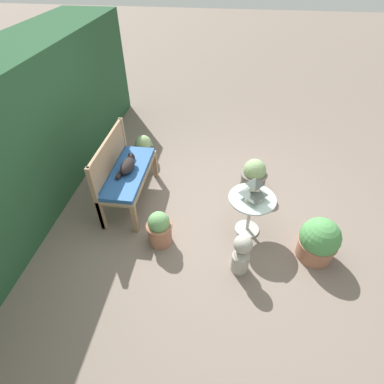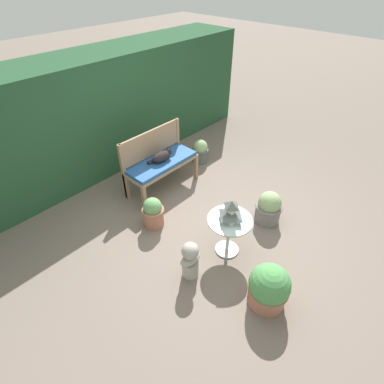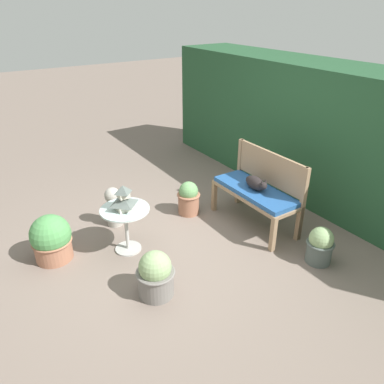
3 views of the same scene
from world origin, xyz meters
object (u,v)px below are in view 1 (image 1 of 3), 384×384
at_px(pagoda_birdhouse, 254,190).
at_px(potted_plant_bench_right, 144,148).
at_px(potted_plant_hedge_corner, 159,228).
at_px(garden_bench, 129,175).
at_px(cat, 128,165).
at_px(garden_bust, 241,253).
at_px(potted_plant_path_edge, 319,241).
at_px(potted_plant_table_near, 254,175).
at_px(patio_table, 251,205).

distance_m(pagoda_birdhouse, potted_plant_bench_right, 2.33).
height_order(potted_plant_bench_right, potted_plant_hedge_corner, potted_plant_hedge_corner).
relative_size(garden_bench, cat, 2.89).
relative_size(garden_bench, potted_plant_bench_right, 2.75).
bearing_deg(garden_bust, potted_plant_hedge_corner, 75.28).
xyz_separation_m(pagoda_birdhouse, potted_plant_hedge_corner, (-0.34, 1.11, -0.46)).
relative_size(garden_bench, potted_plant_path_edge, 2.21).
xyz_separation_m(cat, potted_plant_table_near, (0.49, -1.77, -0.38)).
bearing_deg(potted_plant_bench_right, potted_plant_table_near, -106.83).
xyz_separation_m(garden_bust, potted_plant_path_edge, (0.32, -0.91, -0.02)).
bearing_deg(garden_bust, pagoda_birdhouse, -7.47).
bearing_deg(garden_bench, patio_table, -102.96).
relative_size(garden_bust, potted_plant_path_edge, 0.97).
height_order(patio_table, pagoda_birdhouse, pagoda_birdhouse).
distance_m(garden_bust, potted_plant_bench_right, 2.67).
bearing_deg(potted_plant_table_near, cat, 105.59).
distance_m(garden_bench, potted_plant_bench_right, 1.08).
bearing_deg(potted_plant_hedge_corner, pagoda_birdhouse, -72.75).
relative_size(cat, pagoda_birdhouse, 1.44).
xyz_separation_m(patio_table, potted_plant_bench_right, (1.44, 1.77, -0.22)).
relative_size(garden_bench, garden_bust, 2.27).
xyz_separation_m(cat, potted_plant_hedge_corner, (-0.74, -0.57, -0.38)).
height_order(pagoda_birdhouse, potted_plant_path_edge, pagoda_birdhouse).
distance_m(patio_table, potted_plant_hedge_corner, 1.18).
xyz_separation_m(pagoda_birdhouse, potted_plant_table_near, (0.88, -0.08, -0.46)).
xyz_separation_m(pagoda_birdhouse, potted_plant_bench_right, (1.44, 1.77, -0.48)).
bearing_deg(garden_bench, pagoda_birdhouse, -102.96).
xyz_separation_m(cat, pagoda_birdhouse, (-0.39, -1.68, 0.08)).
bearing_deg(cat, potted_plant_hedge_corner, -138.52).
bearing_deg(garden_bust, potted_plant_path_edge, -69.43).
height_order(patio_table, potted_plant_bench_right, patio_table).
distance_m(garden_bench, potted_plant_hedge_corner, 0.96).
distance_m(cat, patio_table, 1.74).
relative_size(pagoda_birdhouse, potted_plant_path_edge, 0.53).
xyz_separation_m(patio_table, garden_bust, (-0.63, 0.10, -0.16)).
bearing_deg(cat, pagoda_birdhouse, -99.53).
relative_size(pagoda_birdhouse, potted_plant_hedge_corner, 0.62).
relative_size(garden_bench, potted_plant_table_near, 2.44).
bearing_deg(pagoda_birdhouse, cat, 76.92).
height_order(cat, potted_plant_path_edge, cat).
bearing_deg(potted_plant_bench_right, patio_table, -129.24).
bearing_deg(potted_plant_hedge_corner, garden_bust, -105.99).
distance_m(patio_table, potted_plant_bench_right, 2.29).
bearing_deg(potted_plant_hedge_corner, cat, 37.92).
bearing_deg(cat, garden_bench, 124.54).
bearing_deg(pagoda_birdhouse, potted_plant_table_near, -5.35).
bearing_deg(garden_bust, garden_bench, 58.51).
bearing_deg(pagoda_birdhouse, potted_plant_path_edge, -111.41).
xyz_separation_m(potted_plant_bench_right, potted_plant_path_edge, (-1.76, -2.58, 0.04)).
height_order(patio_table, potted_plant_table_near, patio_table).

